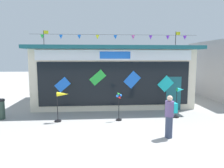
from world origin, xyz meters
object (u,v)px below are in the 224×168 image
Objects in this scene: wind_spinner_far_left at (62,99)px; trash_bin at (0,109)px; kite_shop_building at (111,75)px; wind_spinner_left at (119,104)px; person_near_camera at (170,116)px; wind_spinner_center_left at (179,96)px.

trash_bin is (-3.23, 0.69, -0.59)m from wind_spinner_far_left.
kite_shop_building is 7.32m from trash_bin.
kite_shop_building is at bearing 33.29° from trash_bin.
wind_spinner_left is at bearing -89.74° from kite_shop_building.
wind_spinner_left is 2.95m from person_near_camera.
wind_spinner_center_left is at bearing 145.46° from person_near_camera.
person_near_camera is (-1.46, -2.70, -0.24)m from wind_spinner_center_left.
wind_spinner_left is 0.89× the size of wind_spinner_center_left.
wind_spinner_far_left is 1.04× the size of wind_spinner_left.
wind_spinner_left is (2.80, -0.05, -0.28)m from wind_spinner_far_left.
wind_spinner_far_left is 0.93× the size of wind_spinner_center_left.
person_near_camera reaches higher than wind_spinner_center_left.
kite_shop_building is at bearing -172.29° from person_near_camera.
wind_spinner_left is at bearing -150.44° from person_near_camera.
person_near_camera is at bearing -54.35° from wind_spinner_left.
person_near_camera is at bearing -118.45° from wind_spinner_center_left.
wind_spinner_far_left is 1.45× the size of trash_bin.
kite_shop_building is 5.46m from wind_spinner_far_left.
wind_spinner_center_left is at bearing -2.74° from trash_bin.
kite_shop_building is 5.49m from wind_spinner_center_left.
kite_shop_building is 7.37m from person_near_camera.
trash_bin is at bearing 177.26° from wind_spinner_center_left.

